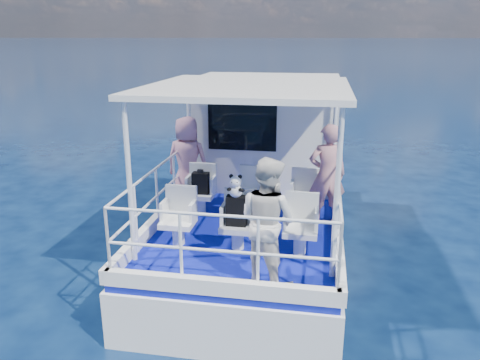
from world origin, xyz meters
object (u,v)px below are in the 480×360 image
(panda, at_px, (236,186))
(passenger_port_fwd, at_px, (187,161))
(passenger_stbd_aft, at_px, (267,221))
(backpack_center, at_px, (237,211))

(panda, bearing_deg, passenger_port_fwd, 124.08)
(passenger_stbd_aft, bearing_deg, backpack_center, -23.24)
(backpack_center, bearing_deg, panda, -105.36)
(passenger_stbd_aft, xyz_separation_m, backpack_center, (-0.54, 0.81, -0.21))
(backpack_center, bearing_deg, passenger_stbd_aft, -56.52)
(passenger_stbd_aft, relative_size, panda, 4.95)
(passenger_port_fwd, bearing_deg, backpack_center, 129.67)
(passenger_stbd_aft, height_order, backpack_center, passenger_stbd_aft)
(passenger_port_fwd, xyz_separation_m, backpack_center, (1.24, -1.79, -0.21))
(backpack_center, relative_size, panda, 1.34)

